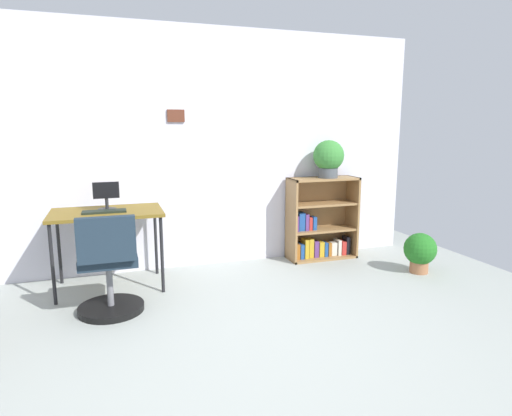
# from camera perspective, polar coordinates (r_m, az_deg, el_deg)

# --- Properties ---
(ground_plane) EXTENTS (6.24, 6.24, 0.00)m
(ground_plane) POSITION_cam_1_polar(r_m,az_deg,el_deg) (2.91, -1.50, -19.88)
(ground_plane) COLOR #9BA29B
(wall_back) EXTENTS (5.20, 0.12, 2.47)m
(wall_back) POSITION_cam_1_polar(r_m,az_deg,el_deg) (4.62, -9.49, 7.47)
(wall_back) COLOR silver
(wall_back) RESTS_ON ground_plane
(desk) EXTENTS (0.98, 0.62, 0.73)m
(desk) POSITION_cam_1_polar(r_m,az_deg,el_deg) (4.18, -18.85, -1.16)
(desk) COLOR brown
(desk) RESTS_ON ground_plane
(monitor) EXTENTS (0.23, 0.16, 0.26)m
(monitor) POSITION_cam_1_polar(r_m,az_deg,el_deg) (4.19, -18.91, 1.46)
(monitor) COLOR #262628
(monitor) RESTS_ON desk
(keyboard) EXTENTS (0.37, 0.14, 0.02)m
(keyboard) POSITION_cam_1_polar(r_m,az_deg,el_deg) (4.10, -19.16, -0.43)
(keyboard) COLOR black
(keyboard) RESTS_ON desk
(office_chair) EXTENTS (0.52, 0.55, 0.83)m
(office_chair) POSITION_cam_1_polar(r_m,az_deg,el_deg) (3.66, -18.62, -7.87)
(office_chair) COLOR black
(office_chair) RESTS_ON ground_plane
(bookshelf_low) EXTENTS (0.78, 0.30, 0.92)m
(bookshelf_low) POSITION_cam_1_polar(r_m,az_deg,el_deg) (5.00, 8.25, -1.96)
(bookshelf_low) COLOR olive
(bookshelf_low) RESTS_ON ground_plane
(potted_plant_on_shelf) EXTENTS (0.34, 0.34, 0.41)m
(potted_plant_on_shelf) POSITION_cam_1_polar(r_m,az_deg,el_deg) (4.88, 9.43, 6.50)
(potted_plant_on_shelf) COLOR #474C51
(potted_plant_on_shelf) RESTS_ON bookshelf_low
(potted_plant_floor) EXTENTS (0.33, 0.33, 0.41)m
(potted_plant_floor) POSITION_cam_1_polar(r_m,az_deg,el_deg) (4.78, 20.59, -5.24)
(potted_plant_floor) COLOR #9E6642
(potted_plant_floor) RESTS_ON ground_plane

